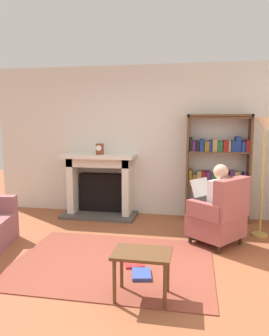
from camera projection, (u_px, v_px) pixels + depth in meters
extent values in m
plane|color=#975232|center=(106.00, 274.00, 3.73)|extent=(14.00, 14.00, 0.00)
cube|color=silver|center=(143.00, 141.00, 6.02)|extent=(5.60, 0.10, 2.70)
cube|color=brown|center=(113.00, 263.00, 4.02)|extent=(2.40, 1.80, 0.01)
cube|color=#4C4742|center=(99.00, 215.00, 5.98)|extent=(1.33, 0.64, 0.05)
cube|color=black|center=(102.00, 192.00, 6.14)|extent=(0.81, 0.20, 0.70)
cube|color=silver|center=(74.00, 185.00, 6.10)|extent=(0.12, 0.44, 1.07)
cube|color=silver|center=(128.00, 187.00, 5.91)|extent=(0.12, 0.44, 1.07)
cube|color=silver|center=(100.00, 162.00, 5.94)|extent=(1.13, 0.44, 0.16)
cube|color=silver|center=(99.00, 156.00, 5.86)|extent=(1.29, 0.56, 0.06)
cylinder|color=brown|center=(100.00, 149.00, 5.82)|extent=(0.14, 0.14, 0.19)
cylinder|color=white|center=(99.00, 148.00, 5.76)|extent=(0.10, 0.01, 0.10)
cube|color=brown|center=(187.00, 168.00, 5.72)|extent=(0.04, 0.32, 1.83)
cube|color=brown|center=(249.00, 169.00, 5.54)|extent=(0.04, 0.32, 1.83)
cube|color=brown|center=(220.00, 115.00, 5.50)|extent=(1.06, 0.32, 0.04)
cube|color=brown|center=(216.00, 217.00, 5.75)|extent=(1.02, 0.32, 0.02)
cube|color=#997F4C|center=(190.00, 210.00, 5.81)|extent=(0.08, 0.26, 0.18)
cube|color=navy|center=(195.00, 209.00, 5.79)|extent=(0.07, 0.26, 0.22)
cube|color=black|center=(199.00, 209.00, 5.78)|extent=(0.06, 0.26, 0.24)
cube|color=maroon|center=(203.00, 210.00, 5.77)|extent=(0.05, 0.26, 0.20)
cube|color=#4C1E59|center=(206.00, 209.00, 5.76)|extent=(0.06, 0.26, 0.23)
cube|color=#1E592D|center=(210.00, 210.00, 5.75)|extent=(0.07, 0.26, 0.21)
cube|color=navy|center=(214.00, 211.00, 5.74)|extent=(0.04, 0.26, 0.17)
cube|color=#997F4C|center=(218.00, 209.00, 5.72)|extent=(0.07, 0.26, 0.25)
cube|color=#4C1E59|center=(222.00, 209.00, 5.71)|extent=(0.05, 0.26, 0.26)
cube|color=maroon|center=(225.00, 212.00, 5.70)|extent=(0.05, 0.26, 0.17)
cube|color=#1E592D|center=(229.00, 211.00, 5.69)|extent=(0.07, 0.26, 0.19)
cube|color=#1E592D|center=(233.00, 210.00, 5.67)|extent=(0.04, 0.26, 0.24)
cube|color=navy|center=(237.00, 212.00, 5.67)|extent=(0.06, 0.26, 0.17)
cube|color=#997F4C|center=(241.00, 210.00, 5.65)|extent=(0.07, 0.26, 0.25)
cube|color=brown|center=(217.00, 185.00, 5.67)|extent=(1.02, 0.32, 0.02)
cube|color=brown|center=(190.00, 176.00, 5.73)|extent=(0.05, 0.26, 0.24)
cube|color=brown|center=(194.00, 179.00, 5.72)|extent=(0.07, 0.26, 0.16)
cube|color=#997F4C|center=(199.00, 177.00, 5.70)|extent=(0.08, 0.26, 0.22)
cube|color=maroon|center=(204.00, 177.00, 5.69)|extent=(0.06, 0.26, 0.22)
cube|color=#4C1E59|center=(208.00, 177.00, 5.67)|extent=(0.08, 0.26, 0.22)
cube|color=#1E592D|center=(213.00, 179.00, 5.66)|extent=(0.06, 0.26, 0.19)
cube|color=brown|center=(216.00, 179.00, 5.65)|extent=(0.05, 0.26, 0.19)
cube|color=#997F4C|center=(220.00, 178.00, 5.64)|extent=(0.08, 0.26, 0.22)
cube|color=#997F4C|center=(225.00, 178.00, 5.62)|extent=(0.05, 0.26, 0.23)
cube|color=#997F4C|center=(228.00, 179.00, 5.62)|extent=(0.04, 0.26, 0.18)
cube|color=#4C1E59|center=(232.00, 178.00, 5.60)|extent=(0.08, 0.26, 0.24)
cube|color=#997F4C|center=(237.00, 178.00, 5.59)|extent=(0.08, 0.26, 0.23)
cube|color=navy|center=(241.00, 180.00, 5.58)|extent=(0.05, 0.26, 0.16)
cube|color=#4C1E59|center=(244.00, 179.00, 5.57)|extent=(0.04, 0.26, 0.22)
cube|color=brown|center=(218.00, 152.00, 5.59)|extent=(1.02, 0.32, 0.02)
cube|color=black|center=(191.00, 144.00, 5.65)|extent=(0.04, 0.26, 0.23)
cube|color=#4C1E59|center=(194.00, 146.00, 5.64)|extent=(0.05, 0.26, 0.17)
cube|color=black|center=(197.00, 146.00, 5.63)|extent=(0.06, 0.26, 0.17)
cube|color=navy|center=(202.00, 145.00, 5.61)|extent=(0.07, 0.26, 0.20)
cube|color=brown|center=(207.00, 146.00, 5.60)|extent=(0.08, 0.26, 0.17)
cube|color=navy|center=(210.00, 146.00, 5.59)|extent=(0.04, 0.26, 0.18)
cube|color=#997F4C|center=(215.00, 145.00, 5.58)|extent=(0.08, 0.26, 0.21)
cube|color=#1E592D|center=(220.00, 146.00, 5.56)|extent=(0.08, 0.26, 0.17)
cube|color=maroon|center=(225.00, 146.00, 5.55)|extent=(0.07, 0.26, 0.18)
cube|color=#997F4C|center=(229.00, 146.00, 5.53)|extent=(0.04, 0.26, 0.18)
cube|color=navy|center=(233.00, 146.00, 5.52)|extent=(0.07, 0.26, 0.18)
cube|color=navy|center=(238.00, 144.00, 5.50)|extent=(0.08, 0.26, 0.25)
cube|color=navy|center=(243.00, 147.00, 5.50)|extent=(0.06, 0.26, 0.17)
cube|color=maroon|center=(248.00, 146.00, 5.48)|extent=(0.08, 0.26, 0.19)
cube|color=brown|center=(220.00, 118.00, 5.51)|extent=(1.02, 0.32, 0.02)
cylinder|color=#331E14|center=(212.00, 231.00, 4.99)|extent=(0.05, 0.05, 0.12)
cylinder|color=#331E14|center=(190.00, 239.00, 4.66)|extent=(0.05, 0.05, 0.12)
cylinder|color=#331E14|center=(240.00, 240.00, 4.63)|extent=(0.05, 0.05, 0.12)
cylinder|color=#331E14|center=(219.00, 249.00, 4.30)|extent=(0.05, 0.05, 0.12)
cube|color=#964D49|center=(216.00, 225.00, 4.61)|extent=(0.87, 0.87, 0.30)
cube|color=#964D49|center=(232.00, 199.00, 4.37)|extent=(0.52, 0.60, 0.55)
cube|color=#964D49|center=(227.00, 204.00, 4.75)|extent=(0.50, 0.43, 0.22)
cube|color=#964D49|center=(204.00, 211.00, 4.40)|extent=(0.50, 0.43, 0.22)
cube|color=silver|center=(220.00, 198.00, 4.52)|extent=(0.36, 0.37, 0.50)
sphere|color=#D8AD8C|center=(221.00, 172.00, 4.46)|extent=(0.20, 0.20, 0.20)
cube|color=#191E3F|center=(211.00, 208.00, 4.75)|extent=(0.39, 0.34, 0.12)
cube|color=#191E3F|center=(204.00, 210.00, 4.64)|extent=(0.39, 0.34, 0.12)
cylinder|color=#191E3F|center=(200.00, 223.00, 4.93)|extent=(0.10, 0.10, 0.42)
cylinder|color=#191E3F|center=(193.00, 225.00, 4.82)|extent=(0.10, 0.10, 0.42)
cube|color=white|center=(201.00, 187.00, 4.75)|extent=(0.31, 0.35, 0.25)
cube|color=brown|center=(142.00, 253.00, 3.17)|extent=(0.56, 0.39, 0.03)
cylinder|color=brown|center=(114.00, 282.00, 3.10)|extent=(0.04, 0.04, 0.45)
cylinder|color=brown|center=(165.00, 287.00, 3.01)|extent=(0.04, 0.04, 0.45)
cylinder|color=brown|center=(122.00, 268.00, 3.40)|extent=(0.04, 0.04, 0.45)
cylinder|color=brown|center=(168.00, 272.00, 3.31)|extent=(0.04, 0.04, 0.45)
cube|color=red|center=(134.00, 265.00, 3.92)|extent=(0.26, 0.22, 0.03)
cube|color=#334CA5|center=(141.00, 274.00, 3.67)|extent=(0.26, 0.31, 0.04)
cylinder|color=#B7933F|center=(260.00, 235.00, 4.98)|extent=(0.24, 0.24, 0.03)
cylinder|color=#B7933F|center=(262.00, 184.00, 4.87)|extent=(0.03, 0.03, 1.53)
cone|color=beige|center=(266.00, 125.00, 4.74)|extent=(0.32, 0.32, 0.22)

